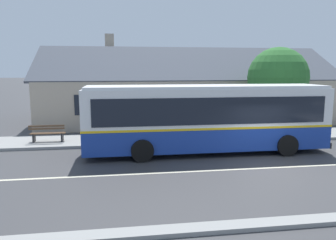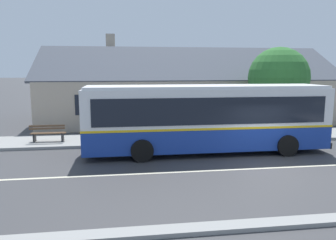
{
  "view_description": "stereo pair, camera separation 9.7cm",
  "coord_description": "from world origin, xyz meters",
  "px_view_note": "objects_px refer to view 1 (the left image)",
  "views": [
    {
      "loc": [
        -6.28,
        -12.2,
        4.01
      ],
      "look_at": [
        -3.96,
        3.33,
        1.56
      ],
      "focal_mm": 35.0,
      "sensor_mm": 36.0,
      "label": 1
    },
    {
      "loc": [
        -6.18,
        -12.22,
        4.01
      ],
      "look_at": [
        -3.96,
        3.33,
        1.56
      ],
      "focal_mm": 35.0,
      "sensor_mm": 36.0,
      "label": 2
    }
  ],
  "objects_px": {
    "street_tree_primary": "(278,79)",
    "bus_stop_sign": "(298,111)",
    "transit_bus": "(206,117)",
    "bench_by_building": "(48,134)"
  },
  "relations": [
    {
      "from": "bench_by_building",
      "to": "bus_stop_sign",
      "type": "bearing_deg",
      "value": -3.08
    },
    {
      "from": "street_tree_primary",
      "to": "bus_stop_sign",
      "type": "distance_m",
      "value": 2.76
    },
    {
      "from": "transit_bus",
      "to": "bench_by_building",
      "type": "relative_size",
      "value": 6.36
    },
    {
      "from": "street_tree_primary",
      "to": "transit_bus",
      "type": "bearing_deg",
      "value": -143.47
    },
    {
      "from": "bus_stop_sign",
      "to": "transit_bus",
      "type": "bearing_deg",
      "value": -160.67
    },
    {
      "from": "bench_by_building",
      "to": "bus_stop_sign",
      "type": "relative_size",
      "value": 0.76
    },
    {
      "from": "bench_by_building",
      "to": "street_tree_primary",
      "type": "height_order",
      "value": "street_tree_primary"
    },
    {
      "from": "street_tree_primary",
      "to": "bench_by_building",
      "type": "bearing_deg",
      "value": -174.28
    },
    {
      "from": "street_tree_primary",
      "to": "bus_stop_sign",
      "type": "xyz_separation_m",
      "value": [
        0.28,
        -2.12,
        -1.75
      ]
    },
    {
      "from": "transit_bus",
      "to": "street_tree_primary",
      "type": "relative_size",
      "value": 2.16
    }
  ]
}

